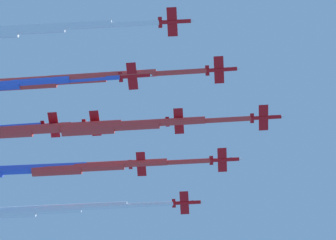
# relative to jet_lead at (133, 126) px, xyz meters

# --- Properties ---
(jet_lead) EXTENTS (57.81, 32.93, 3.69)m
(jet_lead) POSITION_rel_jet_lead_xyz_m (0.00, 0.00, 0.00)
(jet_lead) COLOR red
(jet_port_inner) EXTENTS (57.10, 32.21, 3.68)m
(jet_port_inner) POSITION_rel_jet_lead_xyz_m (-3.36, 18.52, 2.78)
(jet_port_inner) COLOR red
(jet_starboard_inner) EXTENTS (61.15, 34.88, 3.67)m
(jet_starboard_inner) POSITION_rel_jet_lead_xyz_m (-19.88, -6.59, 1.58)
(jet_starboard_inner) COLOR red
(jet_port_mid) EXTENTS (57.29, 32.59, 3.66)m
(jet_port_mid) POSITION_rel_jet_lead_xyz_m (-21.18, 10.90, 0.80)
(jet_port_mid) COLOR red
(jet_starboard_mid) EXTENTS (62.18, 34.63, 3.66)m
(jet_starboard_mid) POSITION_rel_jet_lead_xyz_m (-10.48, 39.10, 3.38)
(jet_starboard_mid) COLOR red
(jet_port_outer) EXTENTS (57.04, 31.74, 3.65)m
(jet_port_outer) POSITION_rel_jet_lead_xyz_m (-34.88, -16.53, 1.54)
(jet_port_outer) COLOR red
(jet_starboard_outer) EXTENTS (56.81, 31.56, 3.66)m
(jet_starboard_outer) POSITION_rel_jet_lead_xyz_m (-24.67, 29.20, 2.95)
(jet_starboard_outer) COLOR red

